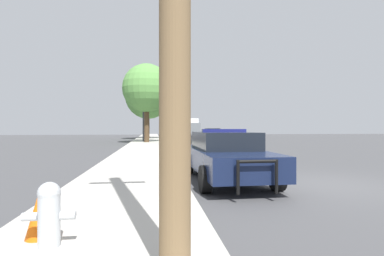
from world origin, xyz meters
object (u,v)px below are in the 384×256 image
(police_car, at_px, (226,155))
(box_truck, at_px, (190,127))
(fire_hydrant, at_px, (49,212))
(traffic_light, at_px, (158,107))
(car_background_midblock, at_px, (178,136))
(traffic_cone, at_px, (37,218))
(tree_sidewalk_far, at_px, (148,96))
(tree_sidewalk_mid, at_px, (147,88))
(car_background_oncoming, at_px, (213,134))

(police_car, relative_size, box_truck, 0.69)
(police_car, distance_m, fire_hydrant, 5.82)
(traffic_light, height_order, car_background_midblock, traffic_light)
(fire_hydrant, bearing_deg, traffic_cone, 129.83)
(traffic_light, relative_size, box_truck, 0.66)
(traffic_light, xyz_separation_m, tree_sidewalk_far, (-1.12, 8.03, 1.96))
(fire_hydrant, height_order, traffic_light, traffic_light)
(tree_sidewalk_far, xyz_separation_m, traffic_cone, (-0.88, -34.14, -5.10))
(box_truck, distance_m, tree_sidewalk_far, 12.24)
(police_car, xyz_separation_m, traffic_cone, (-3.58, -4.48, -0.35))
(box_truck, relative_size, tree_sidewalk_mid, 0.97)
(police_car, height_order, tree_sidewalk_far, tree_sidewalk_far)
(police_car, bearing_deg, car_background_midblock, -91.05)
(car_background_midblock, bearing_deg, traffic_cone, -99.86)
(police_car, height_order, fire_hydrant, police_car)
(traffic_light, distance_m, car_background_midblock, 4.85)
(traffic_light, xyz_separation_m, box_truck, (5.33, 17.67, -1.94))
(police_car, height_order, car_background_midblock, police_car)
(fire_hydrant, xyz_separation_m, tree_sidewalk_far, (0.64, 34.43, 4.95))
(car_background_midblock, distance_m, tree_sidewalk_far, 12.88)
(fire_hydrant, relative_size, traffic_light, 0.16)
(traffic_light, height_order, tree_sidewalk_mid, tree_sidewalk_mid)
(fire_hydrant, bearing_deg, traffic_light, 86.18)
(tree_sidewalk_mid, bearing_deg, tree_sidewalk_far, 89.97)
(traffic_light, relative_size, car_background_midblock, 1.06)
(fire_hydrant, xyz_separation_m, car_background_midblock, (3.45, 22.77, 0.25))
(car_background_midblock, height_order, tree_sidewalk_mid, tree_sidewalk_mid)
(police_car, xyz_separation_m, car_background_oncoming, (4.49, 24.29, -0.00))
(police_car, bearing_deg, traffic_cone, 50.65)
(fire_hydrant, distance_m, tree_sidewalk_far, 34.79)
(box_truck, bearing_deg, car_background_oncoming, 92.72)
(traffic_light, relative_size, traffic_cone, 9.00)
(police_car, distance_m, tree_sidewalk_mid, 20.95)
(car_background_oncoming, relative_size, car_background_midblock, 0.91)
(car_background_oncoming, bearing_deg, tree_sidewalk_mid, 32.16)
(tree_sidewalk_mid, height_order, traffic_cone, tree_sidewalk_mid)
(car_background_midblock, height_order, traffic_cone, car_background_midblock)
(traffic_light, xyz_separation_m, car_background_oncoming, (6.06, 2.66, -2.79))
(box_truck, xyz_separation_m, tree_sidewalk_mid, (-6.46, -19.03, 3.66))
(box_truck, relative_size, tree_sidewalk_far, 0.88)
(police_car, relative_size, tree_sidewalk_mid, 0.67)
(police_car, xyz_separation_m, car_background_midblock, (0.10, 18.00, 0.04))
(car_background_oncoming, bearing_deg, fire_hydrant, 77.93)
(traffic_light, xyz_separation_m, car_background_midblock, (1.68, -3.63, -2.74))
(car_background_midblock, distance_m, tree_sidewalk_mid, 5.74)
(tree_sidewalk_mid, bearing_deg, police_car, -82.40)
(traffic_light, bearing_deg, tree_sidewalk_far, 97.97)
(traffic_light, xyz_separation_m, tree_sidewalk_mid, (-1.13, -1.35, 1.72))
(police_car, distance_m, car_background_oncoming, 24.70)
(car_background_oncoming, bearing_deg, traffic_light, 26.67)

